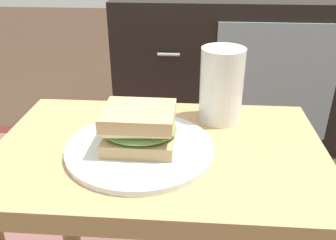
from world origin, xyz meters
TOP-DOWN VIEW (x-y plane):
  - side_table at (0.00, 0.00)m, footprint 0.56×0.36m
  - tv_cabinet at (0.23, 0.95)m, footprint 0.96×0.46m
  - area_rug at (-0.31, 0.45)m, footprint 1.18×0.86m
  - plate at (-0.03, -0.02)m, footprint 0.25×0.25m
  - sandwich_front at (-0.03, -0.02)m, footprint 0.12×0.10m
  - beer_glass at (0.11, 0.11)m, footprint 0.08×0.08m

SIDE VIEW (x-z plane):
  - area_rug at x=-0.31m, z-range 0.00..0.01m
  - tv_cabinet at x=0.23m, z-range 0.00..0.58m
  - side_table at x=0.00m, z-range 0.14..0.60m
  - plate at x=-0.03m, z-range 0.46..0.47m
  - sandwich_front at x=-0.03m, z-range 0.47..0.54m
  - beer_glass at x=0.11m, z-range 0.46..0.60m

